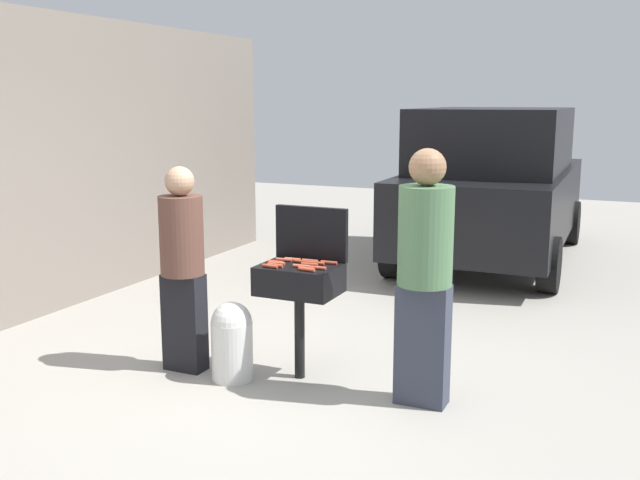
{
  "coord_description": "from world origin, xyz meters",
  "views": [
    {
      "loc": [
        2.52,
        -4.62,
        2.14
      ],
      "look_at": [
        0.1,
        0.74,
        1.0
      ],
      "focal_mm": 41.07,
      "sensor_mm": 36.0,
      "label": 1
    }
  ],
  "objects_px": {
    "hot_dog_3": "(307,270)",
    "hot_dog_14": "(310,261)",
    "bbq_grill": "(299,283)",
    "hot_dog_9": "(275,262)",
    "hot_dog_5": "(310,264)",
    "hot_dog_11": "(316,263)",
    "hot_dog_6": "(329,263)",
    "person_left": "(182,262)",
    "propane_tank": "(232,339)",
    "hot_dog_13": "(270,266)",
    "hot_dog_2": "(275,265)",
    "parked_minivan": "(494,184)",
    "hot_dog_12": "(277,263)",
    "hot_dog_8": "(293,259)",
    "hot_dog_10": "(318,268)",
    "hot_dog_7": "(301,262)",
    "hot_dog_4": "(301,266)",
    "hot_dog_1": "(284,260)",
    "hot_dog_0": "(306,269)",
    "person_right": "(425,269)"
  },
  "relations": [
    {
      "from": "hot_dog_6",
      "to": "hot_dog_11",
      "type": "distance_m",
      "value": 0.1
    },
    {
      "from": "hot_dog_10",
      "to": "propane_tank",
      "type": "relative_size",
      "value": 0.21
    },
    {
      "from": "hot_dog_1",
      "to": "parked_minivan",
      "type": "relative_size",
      "value": 0.03
    },
    {
      "from": "hot_dog_8",
      "to": "hot_dog_14",
      "type": "relative_size",
      "value": 1.0
    },
    {
      "from": "hot_dog_3",
      "to": "hot_dog_8",
      "type": "bearing_deg",
      "value": 132.71
    },
    {
      "from": "hot_dog_12",
      "to": "hot_dog_9",
      "type": "bearing_deg",
      "value": 131.99
    },
    {
      "from": "hot_dog_4",
      "to": "hot_dog_12",
      "type": "height_order",
      "value": "same"
    },
    {
      "from": "hot_dog_0",
      "to": "hot_dog_14",
      "type": "bearing_deg",
      "value": 109.29
    },
    {
      "from": "hot_dog_3",
      "to": "parked_minivan",
      "type": "relative_size",
      "value": 0.03
    },
    {
      "from": "hot_dog_5",
      "to": "person_right",
      "type": "relative_size",
      "value": 0.07
    },
    {
      "from": "hot_dog_1",
      "to": "hot_dog_7",
      "type": "distance_m",
      "value": 0.15
    },
    {
      "from": "propane_tank",
      "to": "hot_dog_13",
      "type": "bearing_deg",
      "value": 16.71
    },
    {
      "from": "hot_dog_12",
      "to": "person_right",
      "type": "height_order",
      "value": "person_right"
    },
    {
      "from": "hot_dog_10",
      "to": "hot_dog_13",
      "type": "distance_m",
      "value": 0.36
    },
    {
      "from": "hot_dog_8",
      "to": "hot_dog_13",
      "type": "relative_size",
      "value": 1.0
    },
    {
      "from": "hot_dog_12",
      "to": "hot_dog_14",
      "type": "bearing_deg",
      "value": 43.96
    },
    {
      "from": "hot_dog_2",
      "to": "parked_minivan",
      "type": "xyz_separation_m",
      "value": [
        0.63,
        5.02,
        0.12
      ]
    },
    {
      "from": "hot_dog_8",
      "to": "person_left",
      "type": "relative_size",
      "value": 0.08
    },
    {
      "from": "hot_dog_14",
      "to": "hot_dog_12",
      "type": "bearing_deg",
      "value": -136.04
    },
    {
      "from": "hot_dog_7",
      "to": "hot_dog_5",
      "type": "bearing_deg",
      "value": -31.83
    },
    {
      "from": "hot_dog_10",
      "to": "hot_dog_1",
      "type": "bearing_deg",
      "value": 157.62
    },
    {
      "from": "hot_dog_13",
      "to": "hot_dog_0",
      "type": "bearing_deg",
      "value": 7.86
    },
    {
      "from": "hot_dog_3",
      "to": "hot_dog_10",
      "type": "bearing_deg",
      "value": 60.54
    },
    {
      "from": "bbq_grill",
      "to": "hot_dog_7",
      "type": "xyz_separation_m",
      "value": [
        -0.02,
        0.08,
        0.15
      ]
    },
    {
      "from": "hot_dog_1",
      "to": "hot_dog_13",
      "type": "distance_m",
      "value": 0.24
    },
    {
      "from": "hot_dog_3",
      "to": "hot_dog_6",
      "type": "bearing_deg",
      "value": 79.49
    },
    {
      "from": "bbq_grill",
      "to": "hot_dog_10",
      "type": "xyz_separation_m",
      "value": [
        0.18,
        -0.07,
        0.15
      ]
    },
    {
      "from": "hot_dog_4",
      "to": "hot_dog_5",
      "type": "distance_m",
      "value": 0.08
    },
    {
      "from": "hot_dog_6",
      "to": "hot_dog_11",
      "type": "relative_size",
      "value": 1.0
    },
    {
      "from": "bbq_grill",
      "to": "hot_dog_9",
      "type": "distance_m",
      "value": 0.25
    },
    {
      "from": "hot_dog_1",
      "to": "person_right",
      "type": "bearing_deg",
      "value": -7.9
    },
    {
      "from": "hot_dog_3",
      "to": "hot_dog_14",
      "type": "bearing_deg",
      "value": 110.72
    },
    {
      "from": "hot_dog_10",
      "to": "hot_dog_11",
      "type": "height_order",
      "value": "same"
    },
    {
      "from": "hot_dog_5",
      "to": "hot_dog_11",
      "type": "relative_size",
      "value": 1.0
    },
    {
      "from": "hot_dog_2",
      "to": "hot_dog_11",
      "type": "height_order",
      "value": "same"
    },
    {
      "from": "hot_dog_1",
      "to": "parked_minivan",
      "type": "xyz_separation_m",
      "value": [
        0.66,
        4.82,
        0.12
      ]
    },
    {
      "from": "parked_minivan",
      "to": "person_right",
      "type": "bearing_deg",
      "value": 94.58
    },
    {
      "from": "hot_dog_4",
      "to": "hot_dog_11",
      "type": "relative_size",
      "value": 1.0
    },
    {
      "from": "hot_dog_0",
      "to": "hot_dog_12",
      "type": "xyz_separation_m",
      "value": [
        -0.28,
        0.06,
        0.0
      ]
    },
    {
      "from": "hot_dog_6",
      "to": "person_left",
      "type": "xyz_separation_m",
      "value": [
        -1.1,
        -0.35,
        -0.02
      ]
    },
    {
      "from": "hot_dog_13",
      "to": "hot_dog_5",
      "type": "bearing_deg",
      "value": 35.13
    },
    {
      "from": "hot_dog_7",
      "to": "hot_dog_12",
      "type": "bearing_deg",
      "value": -136.25
    },
    {
      "from": "hot_dog_12",
      "to": "person_left",
      "type": "height_order",
      "value": "person_left"
    },
    {
      "from": "hot_dog_5",
      "to": "hot_dog_10",
      "type": "relative_size",
      "value": 1.0
    },
    {
      "from": "hot_dog_6",
      "to": "hot_dog_12",
      "type": "bearing_deg",
      "value": -151.48
    },
    {
      "from": "person_left",
      "to": "parked_minivan",
      "type": "bearing_deg",
      "value": 81.38
    },
    {
      "from": "hot_dog_4",
      "to": "bbq_grill",
      "type": "bearing_deg",
      "value": 127.42
    },
    {
      "from": "hot_dog_5",
      "to": "hot_dog_14",
      "type": "bearing_deg",
      "value": 113.78
    },
    {
      "from": "hot_dog_3",
      "to": "hot_dog_7",
      "type": "xyz_separation_m",
      "value": [
        -0.16,
        0.23,
        0.0
      ]
    },
    {
      "from": "hot_dog_1",
      "to": "hot_dog_3",
      "type": "height_order",
      "value": "same"
    }
  ]
}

